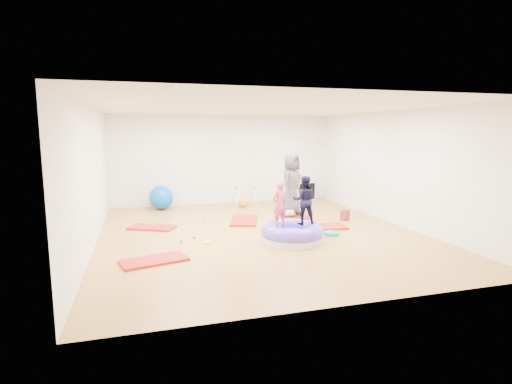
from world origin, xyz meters
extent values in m
cube|color=olive|center=(0.00, 0.00, 0.00)|extent=(7.00, 8.00, 0.01)
cube|color=beige|center=(0.00, 0.00, 2.80)|extent=(7.00, 8.00, 0.01)
cube|color=silver|center=(0.00, 4.00, 1.40)|extent=(7.00, 0.01, 2.80)
cube|color=silver|center=(0.00, -4.00, 1.40)|extent=(7.00, 0.01, 2.80)
cube|color=silver|center=(-3.50, 0.00, 1.40)|extent=(0.01, 8.00, 2.80)
cube|color=silver|center=(3.50, 0.00, 1.40)|extent=(0.01, 8.00, 2.80)
cube|color=#A8160B|center=(-2.39, -1.43, 0.02)|extent=(1.25, 0.85, 0.05)
cube|color=#A8160B|center=(-2.35, 1.12, 0.02)|extent=(1.21, 0.97, 0.05)
cube|color=#A8160B|center=(-0.04, 1.26, 0.03)|extent=(1.00, 1.41, 0.05)
cube|color=#A8160B|center=(1.52, 0.03, 0.03)|extent=(1.25, 0.68, 0.05)
cube|color=#A8160B|center=(1.43, 1.49, 0.02)|extent=(0.56, 1.10, 0.05)
cylinder|color=silver|center=(0.46, -0.86, 0.07)|extent=(1.28, 1.28, 0.14)
torus|color=#5841D0|center=(0.46, -0.86, 0.21)|extent=(1.32, 1.32, 0.35)
ellipsoid|color=#5841D0|center=(0.46, -0.86, 0.12)|extent=(0.70, 0.70, 0.32)
imported|color=#CD4354|center=(0.19, -0.80, 0.85)|extent=(0.39, 0.32, 0.93)
imported|color=black|center=(0.74, -0.80, 0.90)|extent=(0.61, 0.54, 1.04)
imported|color=#45444F|center=(1.33, 1.49, 0.88)|extent=(0.96, 0.95, 1.68)
ellipsoid|color=#B5D6FF|center=(1.23, 1.33, 0.14)|extent=(0.34, 0.22, 0.19)
sphere|color=#EDC58B|center=(1.23, 1.18, 0.17)|extent=(0.16, 0.16, 0.16)
sphere|color=yellow|center=(-1.04, 1.44, 0.03)|extent=(0.06, 0.06, 0.06)
sphere|color=yellow|center=(1.54, 1.65, 0.03)|extent=(0.06, 0.06, 0.06)
sphere|color=red|center=(-1.50, -0.08, 0.03)|extent=(0.06, 0.06, 0.06)
sphere|color=#338E50|center=(-2.28, 1.36, 0.03)|extent=(0.06, 0.06, 0.06)
sphere|color=red|center=(-2.22, 1.35, 0.03)|extent=(0.06, 0.06, 0.06)
sphere|color=#338E50|center=(0.45, 0.52, 0.03)|extent=(0.06, 0.06, 0.06)
sphere|color=#338E50|center=(-1.81, -0.34, 0.03)|extent=(0.06, 0.06, 0.06)
sphere|color=blue|center=(-2.00, 3.45, 0.36)|extent=(0.72, 0.72, 0.72)
sphere|color=orange|center=(0.41, 3.15, 0.19)|extent=(0.37, 0.37, 0.37)
cylinder|color=silver|center=(0.25, 3.11, 0.31)|extent=(0.22, 0.22, 0.58)
cylinder|color=silver|center=(0.25, 3.60, 0.31)|extent=(0.22, 0.22, 0.58)
cylinder|color=silver|center=(0.79, 3.11, 0.31)|extent=(0.22, 0.22, 0.58)
cylinder|color=silver|center=(0.79, 3.60, 0.31)|extent=(0.22, 0.22, 0.58)
cylinder|color=silver|center=(0.52, 3.35, 0.56)|extent=(0.56, 0.03, 0.03)
sphere|color=red|center=(0.24, 3.35, 0.56)|extent=(0.07, 0.07, 0.07)
sphere|color=blue|center=(0.80, 3.35, 0.56)|extent=(0.07, 0.07, 0.07)
cube|color=silver|center=(2.74, 3.80, 0.32)|extent=(0.63, 0.31, 0.63)
cube|color=black|center=(2.74, 3.65, 0.32)|extent=(0.55, 0.02, 0.55)
cube|color=silver|center=(2.74, 3.75, 0.32)|extent=(0.02, 0.22, 0.56)
cube|color=silver|center=(2.74, 3.75, 0.32)|extent=(0.56, 0.22, 0.02)
cylinder|color=teal|center=(1.48, -0.64, 0.04)|extent=(0.33, 0.33, 0.07)
cube|color=red|center=(2.51, 0.63, 0.14)|extent=(0.28, 0.25, 0.27)
cylinder|color=yellow|center=(-1.28, -0.50, 0.02)|extent=(0.21, 0.21, 0.03)
camera|label=1|loc=(-2.54, -8.47, 2.29)|focal=28.00mm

